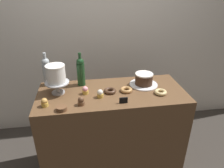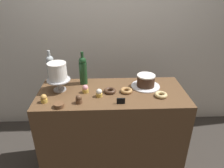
{
  "view_description": "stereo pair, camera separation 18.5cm",
  "coord_description": "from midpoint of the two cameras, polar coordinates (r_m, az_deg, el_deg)",
  "views": [
    {
      "loc": [
        -0.25,
        -1.64,
        1.84
      ],
      "look_at": [
        0.0,
        0.0,
        1.01
      ],
      "focal_mm": 32.86,
      "sensor_mm": 36.0,
      "label": 1
    },
    {
      "loc": [
        -0.07,
        -1.65,
        1.84
      ],
      "look_at": [
        0.0,
        0.0,
        1.01
      ],
      "focal_mm": 32.86,
      "sensor_mm": 36.0,
      "label": 2
    }
  ],
  "objects": [
    {
      "name": "price_sign_chalkboard",
      "position": [
        1.7,
        5.61,
        -4.79
      ],
      "size": [
        0.07,
        0.01,
        0.05
      ],
      "color": "black",
      "rests_on": "display_counter"
    },
    {
      "name": "cupcake_vanilla",
      "position": [
        1.79,
        -0.66,
        -2.61
      ],
      "size": [
        0.06,
        0.06,
        0.07
      ],
      "color": "gold",
      "rests_on": "display_counter"
    },
    {
      "name": "cake_stand_pedestal",
      "position": [
        1.92,
        -11.92,
        0.27
      ],
      "size": [
        0.21,
        0.21,
        0.11
      ],
      "color": "#B2B2B7",
      "rests_on": "display_counter"
    },
    {
      "name": "donut_chocolate",
      "position": [
        1.87,
        2.26,
        -1.94
      ],
      "size": [
        0.11,
        0.11,
        0.03
      ],
      "color": "#472D1E",
      "rests_on": "display_counter"
    },
    {
      "name": "cookie_stack",
      "position": [
        1.69,
        -11.52,
        -5.89
      ],
      "size": [
        0.08,
        0.08,
        0.03
      ],
      "color": "brown",
      "rests_on": "display_counter"
    },
    {
      "name": "silver_serving_platter",
      "position": [
        2.02,
        11.88,
        -0.64
      ],
      "size": [
        0.27,
        0.27,
        0.01
      ],
      "color": "white",
      "rests_on": "display_counter"
    },
    {
      "name": "display_counter",
      "position": [
        2.15,
        2.53,
        -13.18
      ],
      "size": [
        1.36,
        0.59,
        0.93
      ],
      "color": "brown",
      "rests_on": "ground_plane"
    },
    {
      "name": "back_wall",
      "position": [
        2.58,
        1.29,
        14.52
      ],
      "size": [
        6.0,
        0.05,
        2.6
      ],
      "color": "silver",
      "rests_on": "ground_plane"
    },
    {
      "name": "donut_glazed",
      "position": [
        1.88,
        16.25,
        -2.98
      ],
      "size": [
        0.11,
        0.11,
        0.03
      ],
      "color": "#E0C17F",
      "rests_on": "display_counter"
    },
    {
      "name": "white_layer_cake",
      "position": [
        1.87,
        -12.24,
        3.42
      ],
      "size": [
        0.17,
        0.17,
        0.16
      ],
      "color": "white",
      "rests_on": "cake_stand_pedestal"
    },
    {
      "name": "cupcake_caramel",
      "position": [
        1.77,
        -15.64,
        -4.02
      ],
      "size": [
        0.06,
        0.06,
        0.07
      ],
      "color": "gold",
      "rests_on": "display_counter"
    },
    {
      "name": "ground_plane",
      "position": [
        2.47,
        2.3,
        -21.5
      ],
      "size": [
        12.0,
        12.0,
        0.0
      ],
      "primitive_type": "plane",
      "color": "#38332D"
    },
    {
      "name": "wine_bottle_clear",
      "position": [
        2.08,
        -14.24,
        4.2
      ],
      "size": [
        0.08,
        0.08,
        0.33
      ],
      "color": "#B2BCC1",
      "rests_on": "display_counter"
    },
    {
      "name": "wine_bottle_green",
      "position": [
        1.99,
        -5.43,
        3.89
      ],
      "size": [
        0.08,
        0.08,
        0.33
      ],
      "color": "#193D1E",
      "rests_on": "display_counter"
    },
    {
      "name": "chocolate_round_cake",
      "position": [
        1.99,
        12.04,
        0.93
      ],
      "size": [
        0.17,
        0.17,
        0.11
      ],
      "color": "#3D2619",
      "rests_on": "silver_serving_platter"
    },
    {
      "name": "cupcake_strawberry",
      "position": [
        1.87,
        -4.62,
        -1.42
      ],
      "size": [
        0.06,
        0.06,
        0.07
      ],
      "color": "gold",
      "rests_on": "display_counter"
    },
    {
      "name": "donut_maple",
      "position": [
        1.88,
        6.82,
        -1.9
      ],
      "size": [
        0.11,
        0.11,
        0.03
      ],
      "color": "#B27F47",
      "rests_on": "display_counter"
    },
    {
      "name": "cupcake_chocolate",
      "position": [
        1.71,
        -6.17,
        -4.34
      ],
      "size": [
        0.06,
        0.06,
        0.07
      ],
      "color": "brown",
      "rests_on": "display_counter"
    }
  ]
}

